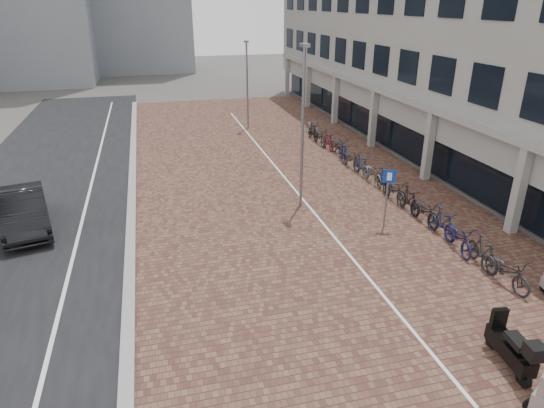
# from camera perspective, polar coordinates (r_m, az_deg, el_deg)

# --- Properties ---
(ground) EXTENTS (140.00, 140.00, 0.00)m
(ground) POSITION_cam_1_polar(r_m,az_deg,el_deg) (12.88, 7.04, -15.71)
(ground) COLOR #474442
(ground) RESTS_ON ground
(plaza_brick) EXTENTS (14.50, 42.00, 0.04)m
(plaza_brick) POSITION_cam_1_polar(r_m,az_deg,el_deg) (23.47, 1.01, 3.19)
(plaza_brick) COLOR brown
(plaza_brick) RESTS_ON ground
(street_asphalt) EXTENTS (8.00, 50.00, 0.03)m
(street_asphalt) POSITION_cam_1_polar(r_m,az_deg,el_deg) (23.24, -26.10, 0.50)
(street_asphalt) COLOR black
(street_asphalt) RESTS_ON ground
(curb) EXTENTS (0.35, 42.00, 0.14)m
(curb) POSITION_cam_1_polar(r_m,az_deg,el_deg) (22.70, -16.52, 1.64)
(curb) COLOR gray
(curb) RESTS_ON ground
(lane_line) EXTENTS (0.12, 44.00, 0.00)m
(lane_line) POSITION_cam_1_polar(r_m,az_deg,el_deg) (22.89, -21.24, 1.04)
(lane_line) COLOR white
(lane_line) RESTS_ON street_asphalt
(parking_line) EXTENTS (0.10, 30.00, 0.00)m
(parking_line) POSITION_cam_1_polar(r_m,az_deg,el_deg) (23.52, 1.48, 3.29)
(parking_line) COLOR white
(parking_line) RESTS_ON plaza_brick
(car_dark) EXTENTS (2.66, 4.86, 1.52)m
(car_dark) POSITION_cam_1_polar(r_m,az_deg,el_deg) (20.28, -27.78, -0.67)
(car_dark) COLOR black
(car_dark) RESTS_ON ground
(scooter_mid) EXTENTS (0.80, 1.86, 1.24)m
(scooter_mid) POSITION_cam_1_polar(r_m,az_deg,el_deg) (12.87, 26.88, -15.00)
(scooter_mid) COLOR black
(scooter_mid) RESTS_ON ground
(parking_sign) EXTENTS (0.47, 0.23, 2.36)m
(parking_sign) POSITION_cam_1_polar(r_m,az_deg,el_deg) (18.19, 13.76, 1.68)
(parking_sign) COLOR slate
(parking_sign) RESTS_ON ground
(lamp_near) EXTENTS (0.12, 0.12, 6.55)m
(lamp_near) POSITION_cam_1_polar(r_m,az_deg,el_deg) (19.23, 3.69, 8.80)
(lamp_near) COLOR gray
(lamp_near) RESTS_ON ground
(lamp_far) EXTENTS (0.12, 0.12, 5.69)m
(lamp_far) POSITION_cam_1_polar(r_m,az_deg,el_deg) (32.48, -3.01, 13.98)
(lamp_far) COLOR slate
(lamp_far) RESTS_ON ground
(bike_row) EXTENTS (1.12, 20.41, 1.05)m
(bike_row) POSITION_cam_1_polar(r_m,az_deg,el_deg) (23.12, 11.97, 3.70)
(bike_row) COLOR black
(bike_row) RESTS_ON ground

